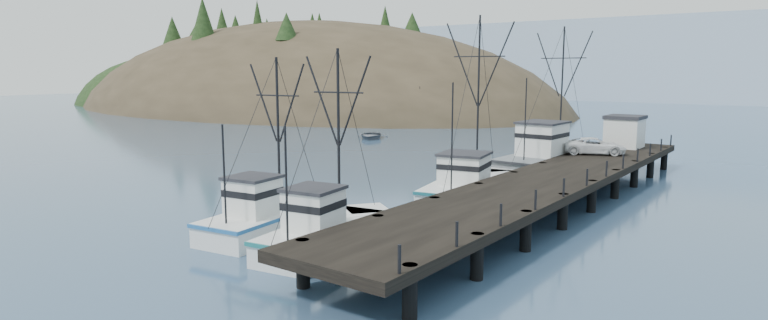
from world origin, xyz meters
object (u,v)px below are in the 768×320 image
(trawler_far, at_px, (471,185))
(work_vessel, at_px, (552,160))
(trawler_near, at_px, (330,232))
(pier_shed, at_px, (624,131))
(motorboat, at_px, (371,138))
(pickup_truck, at_px, (595,146))
(pier, at_px, (551,181))
(trawler_mid, at_px, (270,217))

(trawler_far, xyz_separation_m, work_vessel, (1.10, 12.03, 0.41))
(trawler_near, distance_m, work_vessel, 27.01)
(work_vessel, bearing_deg, trawler_far, -95.24)
(pier_shed, height_order, motorboat, pier_shed)
(pickup_truck, distance_m, motorboat, 34.33)
(trawler_far, height_order, motorboat, trawler_far)
(trawler_near, bearing_deg, motorboat, 125.41)
(pier, bearing_deg, work_vessel, 110.91)
(trawler_near, height_order, pier_shed, trawler_near)
(trawler_far, distance_m, pickup_truck, 13.04)
(pickup_truck, height_order, motorboat, pickup_truck)
(trawler_near, distance_m, pier_shed, 33.49)
(pier_shed, bearing_deg, work_vessel, -124.69)
(trawler_mid, relative_size, work_vessel, 0.65)
(pier, bearing_deg, motorboat, 144.37)
(work_vessel, bearing_deg, pier, -69.09)
(trawler_near, bearing_deg, work_vessel, 88.13)
(trawler_far, distance_m, pier_shed, 18.98)
(trawler_near, xyz_separation_m, work_vessel, (0.88, 26.99, 0.41))
(pickup_truck, bearing_deg, trawler_near, 145.96)
(motorboat, bearing_deg, pickup_truck, -49.87)
(trawler_mid, bearing_deg, motorboat, 120.89)
(pier_shed, bearing_deg, pickup_truck, -96.44)
(trawler_mid, relative_size, motorboat, 1.74)
(trawler_mid, bearing_deg, work_vessel, 78.48)
(trawler_near, relative_size, trawler_mid, 1.04)
(pier, height_order, pier_shed, pier_shed)
(pier, relative_size, work_vessel, 2.92)
(work_vessel, height_order, motorboat, work_vessel)
(trawler_mid, bearing_deg, pickup_truck, 71.53)
(pier, bearing_deg, trawler_mid, -123.49)
(pier, bearing_deg, trawler_far, -176.80)
(pier_shed, relative_size, motorboat, 0.57)
(trawler_far, relative_size, work_vessel, 0.85)
(trawler_far, distance_m, work_vessel, 12.09)
(trawler_near, relative_size, pier_shed, 3.16)
(trawler_near, height_order, pickup_truck, trawler_near)
(trawler_near, distance_m, pickup_truck, 27.44)
(trawler_far, bearing_deg, pier_shed, 73.73)
(trawler_mid, distance_m, motorboat, 45.09)
(pier, distance_m, trawler_near, 16.21)
(pier, height_order, trawler_mid, trawler_mid)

